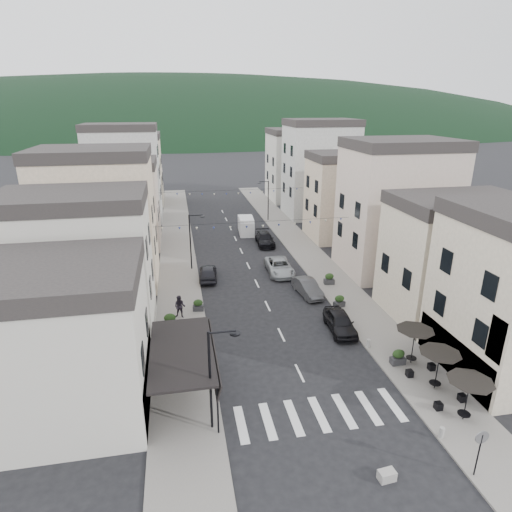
# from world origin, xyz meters

# --- Properties ---
(ground) EXTENTS (700.00, 700.00, 0.00)m
(ground) POSITION_xyz_m (0.00, 0.00, 0.00)
(ground) COLOR black
(ground) RESTS_ON ground
(sidewalk_left) EXTENTS (4.00, 76.00, 0.12)m
(sidewalk_left) POSITION_xyz_m (-7.50, 32.00, 0.06)
(sidewalk_left) COLOR slate
(sidewalk_left) RESTS_ON ground
(sidewalk_right) EXTENTS (4.00, 76.00, 0.12)m
(sidewalk_right) POSITION_xyz_m (7.50, 32.00, 0.06)
(sidewalk_right) COLOR slate
(sidewalk_right) RESTS_ON ground
(hill_backdrop) EXTENTS (640.00, 360.00, 70.00)m
(hill_backdrop) POSITION_xyz_m (0.00, 300.00, 0.00)
(hill_backdrop) COLOR black
(hill_backdrop) RESTS_ON ground
(boutique_building) EXTENTS (12.00, 8.00, 8.00)m
(boutique_building) POSITION_xyz_m (-15.50, 5.00, 4.00)
(boutique_building) COLOR beige
(boutique_building) RESTS_ON ground
(boutique_awning) EXTENTS (3.77, 7.50, 3.28)m
(boutique_awning) POSITION_xyz_m (-7.25, 5.00, 3.11)
(boutique_awning) COLOR black
(boutique_awning) RESTS_ON ground
(buildings_row_left) EXTENTS (10.20, 54.16, 14.00)m
(buildings_row_left) POSITION_xyz_m (-14.50, 37.75, 6.12)
(buildings_row_left) COLOR beige
(buildings_row_left) RESTS_ON ground
(buildings_row_right) EXTENTS (10.20, 54.16, 14.50)m
(buildings_row_right) POSITION_xyz_m (14.50, 36.59, 6.32)
(buildings_row_right) COLOR #B8AA92
(buildings_row_right) RESTS_ON ground
(cafe_terrace) EXTENTS (2.50, 8.10, 2.53)m
(cafe_terrace) POSITION_xyz_m (7.70, 2.80, 2.36)
(cafe_terrace) COLOR black
(cafe_terrace) RESTS_ON ground
(streetlamp_left_near) EXTENTS (1.70, 0.56, 6.00)m
(streetlamp_left_near) POSITION_xyz_m (-5.82, 2.00, 3.70)
(streetlamp_left_near) COLOR black
(streetlamp_left_near) RESTS_ON ground
(streetlamp_left_far) EXTENTS (1.70, 0.56, 6.00)m
(streetlamp_left_far) POSITION_xyz_m (-5.82, 26.00, 3.70)
(streetlamp_left_far) COLOR black
(streetlamp_left_far) RESTS_ON ground
(streetlamp_right_far) EXTENTS (1.70, 0.56, 6.00)m
(streetlamp_right_far) POSITION_xyz_m (5.82, 44.00, 3.70)
(streetlamp_right_far) COLOR black
(streetlamp_right_far) RESTS_ON ground
(traffic_sign) EXTENTS (0.70, 0.07, 2.70)m
(traffic_sign) POSITION_xyz_m (5.80, -3.50, 1.93)
(traffic_sign) COLOR black
(traffic_sign) RESTS_ON ground
(bollards) EXTENTS (11.66, 10.26, 0.60)m
(bollards) POSITION_xyz_m (0.00, 5.50, 0.42)
(bollards) COLOR gray
(bollards) RESTS_ON ground
(bunting_near) EXTENTS (19.00, 0.28, 0.62)m
(bunting_near) POSITION_xyz_m (0.00, 22.00, 5.65)
(bunting_near) COLOR black
(bunting_near) RESTS_ON ground
(bunting_far) EXTENTS (19.00, 0.28, 0.62)m
(bunting_far) POSITION_xyz_m (0.00, 38.00, 5.65)
(bunting_far) COLOR black
(bunting_far) RESTS_ON ground
(parked_car_a) EXTENTS (2.09, 4.61, 1.53)m
(parked_car_a) POSITION_xyz_m (4.60, 10.77, 0.77)
(parked_car_a) COLOR black
(parked_car_a) RESTS_ON ground
(parked_car_b) EXTENTS (2.03, 4.49, 1.43)m
(parked_car_b) POSITION_xyz_m (4.11, 17.62, 0.71)
(parked_car_b) COLOR #38383A
(parked_car_b) RESTS_ON ground
(parked_car_c) EXTENTS (2.59, 5.39, 1.48)m
(parked_car_c) POSITION_xyz_m (2.80, 23.23, 0.74)
(parked_car_c) COLOR #9A9EA2
(parked_car_c) RESTS_ON ground
(parked_car_d) EXTENTS (2.32, 5.15, 1.46)m
(parked_car_d) POSITION_xyz_m (3.28, 32.83, 0.73)
(parked_car_d) COLOR black
(parked_car_d) RESTS_ON ground
(parked_car_e) EXTENTS (2.10, 4.42, 1.46)m
(parked_car_e) POSITION_xyz_m (-4.60, 22.99, 0.73)
(parked_car_e) COLOR black
(parked_car_e) RESTS_ON ground
(delivery_van) EXTENTS (2.27, 4.92, 2.29)m
(delivery_van) POSITION_xyz_m (1.79, 38.25, 1.12)
(delivery_van) COLOR silver
(delivery_van) RESTS_ON ground
(pedestrian_a) EXTENTS (0.77, 0.70, 1.75)m
(pedestrian_a) POSITION_xyz_m (-7.78, 11.24, 1.00)
(pedestrian_a) COLOR black
(pedestrian_a) RESTS_ON sidewalk_left
(pedestrian_b) EXTENTS (1.09, 0.95, 1.91)m
(pedestrian_b) POSITION_xyz_m (-7.51, 15.08, 1.08)
(pedestrian_b) COLOR black
(pedestrian_b) RESTS_ON sidewalk_left
(concrete_block_a) EXTENTS (0.85, 0.58, 0.50)m
(concrete_block_a) POSITION_xyz_m (1.66, -2.88, 0.25)
(concrete_block_a) COLOR gray
(concrete_block_a) RESTS_ON ground
(planter_la) EXTENTS (1.18, 0.95, 1.16)m
(planter_la) POSITION_xyz_m (-8.33, 13.57, 0.68)
(planter_la) COLOR #323335
(planter_la) RESTS_ON sidewalk_left
(planter_lb) EXTENTS (0.95, 0.60, 1.01)m
(planter_lb) POSITION_xyz_m (-6.00, 16.05, 0.61)
(planter_lb) COLOR #2A2A2D
(planter_lb) RESTS_ON sidewalk_left
(planter_ra) EXTENTS (0.98, 0.55, 1.08)m
(planter_ra) POSITION_xyz_m (6.74, 5.63, 0.65)
(planter_ra) COLOR #2C2C2E
(planter_ra) RESTS_ON sidewalk_right
(planter_rb) EXTENTS (1.06, 0.78, 1.07)m
(planter_rb) POSITION_xyz_m (6.00, 14.52, 0.64)
(planter_rb) COLOR #2D2D2F
(planter_rb) RESTS_ON sidewalk_right
(planter_rc) EXTENTS (1.01, 0.60, 1.10)m
(planter_rc) POSITION_xyz_m (6.84, 19.37, 0.65)
(planter_rc) COLOR #313234
(planter_rc) RESTS_ON sidewalk_right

